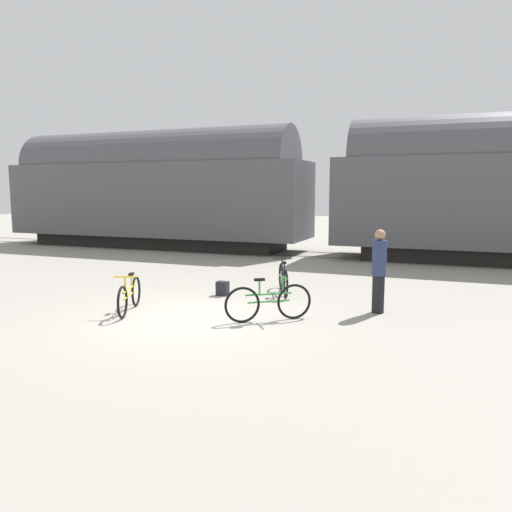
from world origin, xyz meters
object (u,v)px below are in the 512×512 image
person_in_navy (379,270)px  backpack (223,288)px  bicycle_green (269,302)px  freight_train (322,187)px  bicycle_black (283,279)px  bicycle_yellow (130,295)px

person_in_navy → backpack: person_in_navy is taller
person_in_navy → bicycle_green: bearing=161.8°
freight_train → person_in_navy: 9.50m
freight_train → person_in_navy: size_ratio=16.69×
bicycle_green → backpack: bicycle_green is taller
freight_train → person_in_navy: bearing=-68.6°
backpack → bicycle_black: bearing=30.4°
bicycle_green → bicycle_yellow: bicycle_green is taller
bicycle_yellow → bicycle_black: size_ratio=1.05×
bicycle_yellow → backpack: (1.08, 2.21, -0.18)m
freight_train → bicycle_yellow: size_ratio=17.69×
bicycle_black → backpack: bicycle_black is taller
bicycle_green → bicycle_black: 2.64m
person_in_navy → backpack: (-3.72, 0.38, -0.71)m
freight_train → bicycle_yellow: bearing=-97.5°
bicycle_black → person_in_navy: 2.73m
bicycle_green → backpack: (-1.85, 1.82, -0.20)m
bicycle_black → person_in_navy: (2.43, -1.13, 0.53)m
backpack → bicycle_yellow: bearing=-116.1°
bicycle_green → bicycle_black: (-0.56, 2.58, -0.01)m
bicycle_green → bicycle_black: size_ratio=0.91×
bicycle_green → person_in_navy: 2.42m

